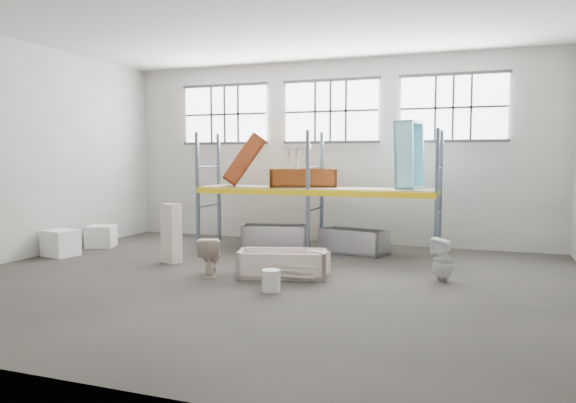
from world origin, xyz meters
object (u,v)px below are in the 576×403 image
at_px(cistern_tall, 171,233).
at_px(rust_tub_flat, 302,178).
at_px(bucket, 271,281).
at_px(carton_near, 61,243).
at_px(toilet_beige, 210,256).
at_px(toilet_white, 443,260).
at_px(steel_tub_right, 354,241).
at_px(blue_tub_upright, 409,155).
at_px(bathtub_beige, 282,263).
at_px(steel_tub_left, 274,237).

bearing_deg(cistern_tall, rust_tub_flat, 73.22).
height_order(cistern_tall, rust_tub_flat, rust_tub_flat).
bearing_deg(bucket, carton_near, 166.34).
distance_m(toilet_beige, toilet_white, 4.54).
height_order(steel_tub_right, bucket, steel_tub_right).
relative_size(steel_tub_right, bucket, 4.22).
bearing_deg(toilet_white, blue_tub_upright, -142.80).
bearing_deg(steel_tub_right, blue_tub_upright, 8.96).
distance_m(cistern_tall, bucket, 3.51).
height_order(blue_tub_upright, bucket, blue_tub_upright).
bearing_deg(bathtub_beige, blue_tub_upright, 42.42).
height_order(toilet_white, rust_tub_flat, rust_tub_flat).
bearing_deg(toilet_beige, bathtub_beige, 173.01).
relative_size(toilet_white, blue_tub_upright, 0.51).
xyz_separation_m(toilet_white, bucket, (-2.79, -1.82, -0.23)).
bearing_deg(carton_near, bathtub_beige, -2.64).
xyz_separation_m(rust_tub_flat, blue_tub_upright, (2.68, 0.01, 0.57)).
distance_m(toilet_white, steel_tub_right, 3.27).
xyz_separation_m(toilet_white, carton_near, (-8.78, -0.36, -0.11)).
bearing_deg(toilet_beige, toilet_white, 170.39).
height_order(cistern_tall, steel_tub_right, cistern_tall).
xyz_separation_m(bathtub_beige, blue_tub_upright, (2.03, 3.19, 2.14)).
distance_m(steel_tub_left, steel_tub_right, 2.09).
height_order(toilet_beige, bucket, toilet_beige).
height_order(toilet_white, carton_near, toilet_white).
bearing_deg(bathtub_beige, bucket, -94.17).
bearing_deg(blue_tub_upright, carton_near, -159.41).
height_order(toilet_beige, blue_tub_upright, blue_tub_upright).
xyz_separation_m(bathtub_beige, bucket, (0.23, -1.19, -0.06)).
bearing_deg(carton_near, toilet_white, 2.35).
bearing_deg(bucket, steel_tub_right, 82.80).
distance_m(toilet_white, steel_tub_left, 4.96).
distance_m(steel_tub_right, rust_tub_flat, 2.08).
height_order(steel_tub_left, rust_tub_flat, rust_tub_flat).
bearing_deg(steel_tub_right, bucket, -97.20).
bearing_deg(bathtub_beige, steel_tub_left, 98.97).
xyz_separation_m(bucket, carton_near, (-5.99, 1.46, 0.12)).
bearing_deg(steel_tub_left, bathtub_beige, -65.93).
bearing_deg(steel_tub_left, toilet_white, -28.48).
relative_size(rust_tub_flat, bucket, 4.38).
bearing_deg(toilet_beige, blue_tub_upright, -156.34).
xyz_separation_m(blue_tub_upright, carton_near, (-7.79, -2.93, -2.08)).
height_order(steel_tub_left, blue_tub_upright, blue_tub_upright).
distance_m(bathtub_beige, bucket, 1.21).
distance_m(bathtub_beige, carton_near, 5.77).
relative_size(blue_tub_upright, bucket, 4.25).
distance_m(toilet_white, carton_near, 8.79).
height_order(bathtub_beige, toilet_beige, toilet_beige).
xyz_separation_m(rust_tub_flat, carton_near, (-5.11, -2.92, -1.51)).
xyz_separation_m(toilet_beige, cistern_tall, (-1.42, 0.85, 0.28)).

